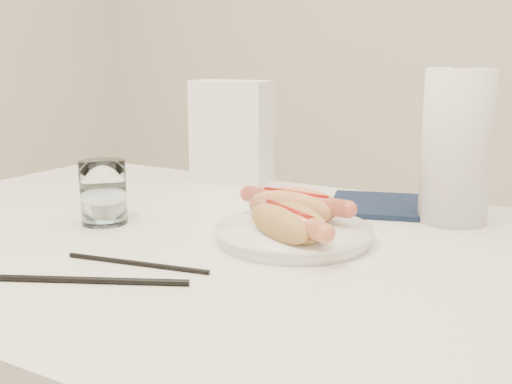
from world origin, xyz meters
The scene contains 10 objects.
table centered at (0.00, 0.00, 0.69)m, with size 1.20×0.80×0.75m.
plate centered at (0.12, 0.04, 0.76)m, with size 0.21×0.21×0.02m, color white.
hotdog_left centered at (0.10, 0.08, 0.79)m, with size 0.17×0.08×0.05m.
hotdog_right centered at (0.14, -0.01, 0.79)m, with size 0.16×0.12×0.05m.
water_glass centered at (-0.17, -0.02, 0.80)m, with size 0.07×0.07×0.10m, color white.
chopstick_near centered at (0.00, -0.15, 0.75)m, with size 0.01×0.01×0.20m, color black.
chopstick_far centered at (-0.01, -0.23, 0.75)m, with size 0.01×0.01×0.25m, color black.
napkin_box centered at (-0.18, 0.35, 0.85)m, with size 0.15×0.09×0.21m, color white.
navy_napkin centered at (0.17, 0.29, 0.75)m, with size 0.17×0.17×0.01m, color #101B34.
paper_towel_roll centered at (0.29, 0.26, 0.87)m, with size 0.11×0.11×0.24m, color silver.
Camera 1 is at (0.50, -0.71, 1.01)m, focal length 43.58 mm.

